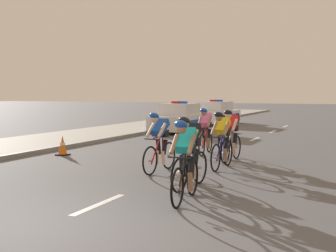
# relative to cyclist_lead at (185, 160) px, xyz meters

# --- Properties ---
(ground_plane) EXTENTS (160.00, 160.00, 0.00)m
(ground_plane) POSITION_rel_cyclist_lead_xyz_m (-1.34, -2.50, -0.79)
(ground_plane) COLOR #56565B
(sidewalk_slab) EXTENTS (4.03, 60.00, 0.12)m
(sidewalk_slab) POSITION_rel_cyclist_lead_xyz_m (-8.82, 11.50, -0.73)
(sidewalk_slab) COLOR #A3A099
(sidewalk_slab) RESTS_ON ground
(kerb_edge) EXTENTS (0.16, 60.00, 0.13)m
(kerb_edge) POSITION_rel_cyclist_lead_xyz_m (-6.89, 11.50, -0.72)
(kerb_edge) COLOR #9E9E99
(kerb_edge) RESTS_ON ground
(lane_markings_centre) EXTENTS (0.14, 25.60, 0.01)m
(lane_markings_centre) POSITION_rel_cyclist_lead_xyz_m (-1.34, 7.18, -0.78)
(lane_markings_centre) COLOR white
(lane_markings_centre) RESTS_ON ground
(cyclist_lead) EXTENTS (0.45, 1.72, 1.56)m
(cyclist_lead) POSITION_rel_cyclist_lead_xyz_m (0.00, 0.00, 0.00)
(cyclist_lead) COLOR black
(cyclist_lead) RESTS_ON ground
(cyclist_second) EXTENTS (0.43, 1.72, 1.56)m
(cyclist_second) POSITION_rel_cyclist_lead_xyz_m (-0.34, 1.07, 0.00)
(cyclist_second) COLOR black
(cyclist_second) RESTS_ON ground
(cyclist_third) EXTENTS (0.42, 1.72, 1.56)m
(cyclist_third) POSITION_rel_cyclist_lead_xyz_m (-1.72, 2.43, 0.00)
(cyclist_third) COLOR black
(cyclist_third) RESTS_ON ground
(cyclist_fourth) EXTENTS (0.42, 1.72, 1.56)m
(cyclist_fourth) POSITION_rel_cyclist_lead_xyz_m (-0.43, 3.55, 0.00)
(cyclist_fourth) COLOR black
(cyclist_fourth) RESTS_ON ground
(cyclist_fifth) EXTENTS (0.43, 1.72, 1.56)m
(cyclist_fifth) POSITION_rel_cyclist_lead_xyz_m (-0.56, 4.84, 0.00)
(cyclist_fifth) COLOR black
(cyclist_fifth) RESTS_ON ground
(cyclist_sixth) EXTENTS (0.45, 1.72, 1.56)m
(cyclist_sixth) POSITION_rel_cyclist_lead_xyz_m (-1.72, 5.86, 0.00)
(cyclist_sixth) COLOR black
(cyclist_sixth) RESTS_ON ground
(police_car_nearest) EXTENTS (2.04, 4.42, 1.59)m
(police_car_nearest) POSITION_rel_cyclist_lead_xyz_m (-5.76, 13.13, -0.11)
(police_car_nearest) COLOR silver
(police_car_nearest) RESTS_ON ground
(police_car_second) EXTENTS (2.21, 4.50, 1.59)m
(police_car_second) POSITION_rel_cyclist_lead_xyz_m (-5.76, 19.19, -0.11)
(police_car_second) COLOR silver
(police_car_second) RESTS_ON ground
(traffic_cone_near) EXTENTS (0.36, 0.36, 0.64)m
(traffic_cone_near) POSITION_rel_cyclist_lead_xyz_m (-5.87, 3.77, -0.48)
(traffic_cone_near) COLOR black
(traffic_cone_near) RESTS_ON ground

